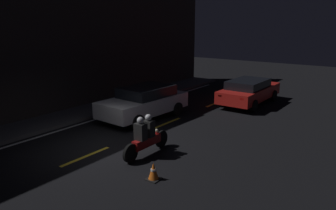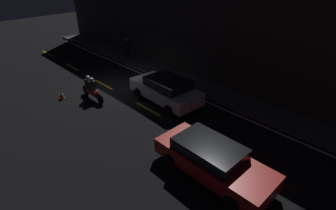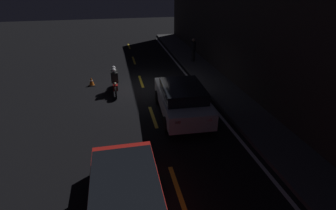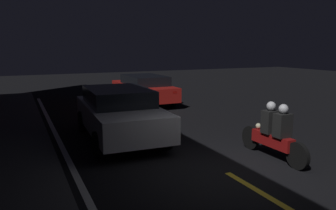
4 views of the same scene
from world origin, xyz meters
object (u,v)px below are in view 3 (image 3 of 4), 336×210
(sedan_white, at_px, (182,99))
(traffic_cone_near, at_px, (91,81))
(motorcycle, at_px, (115,81))
(taxi_red, at_px, (127,204))
(pedestrian, at_px, (193,50))

(sedan_white, relative_size, traffic_cone_near, 8.65)
(sedan_white, relative_size, motorcycle, 2.00)
(taxi_red, xyz_separation_m, traffic_cone_near, (-9.90, -1.33, -0.48))
(taxi_red, bearing_deg, motorcycle, -179.52)
(motorcycle, relative_size, traffic_cone_near, 4.33)
(taxi_red, distance_m, motorcycle, 8.67)
(motorcycle, xyz_separation_m, pedestrian, (-4.19, 5.61, 0.32))
(sedan_white, relative_size, pedestrian, 2.74)
(motorcycle, distance_m, traffic_cone_near, 1.84)
(motorcycle, xyz_separation_m, traffic_cone_near, (-1.23, -1.31, -0.40))
(motorcycle, height_order, traffic_cone_near, motorcycle)
(motorcycle, bearing_deg, sedan_white, 40.91)
(taxi_red, height_order, traffic_cone_near, taxi_red)
(sedan_white, xyz_separation_m, motorcycle, (-3.28, -2.81, -0.14))
(motorcycle, relative_size, pedestrian, 1.37)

